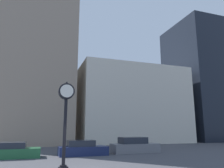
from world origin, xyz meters
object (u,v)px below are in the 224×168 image
(street_clock, at_px, (66,107))
(car_green, at_px, (12,151))
(car_navy, at_px, (82,149))
(car_grey, at_px, (134,146))

(street_clock, bearing_deg, car_green, 117.93)
(street_clock, distance_m, car_green, 7.46)
(car_navy, bearing_deg, car_green, 179.46)
(car_green, relative_size, car_navy, 1.00)
(street_clock, distance_m, car_navy, 7.08)
(car_green, height_order, car_navy, car_navy)
(car_navy, bearing_deg, street_clock, -110.87)
(street_clock, relative_size, car_green, 1.21)
(street_clock, height_order, car_green, street_clock)
(car_green, xyz_separation_m, car_grey, (10.50, 0.47, 0.10))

